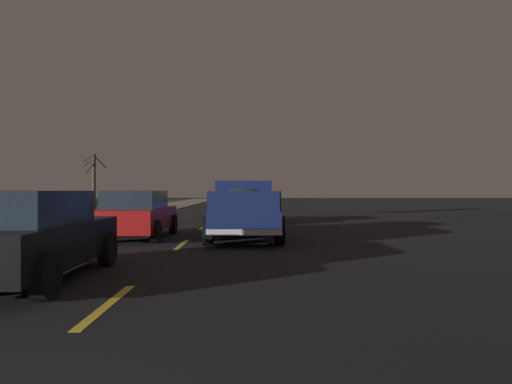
# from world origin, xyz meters

# --- Properties ---
(ground) EXTENTS (144.00, 144.00, 0.00)m
(ground) POSITION_xyz_m (27.00, 0.00, 0.00)
(ground) COLOR black
(sidewalk_shoulder) EXTENTS (108.00, 4.00, 0.12)m
(sidewalk_shoulder) POSITION_xyz_m (27.00, 5.70, 0.06)
(sidewalk_shoulder) COLOR gray
(sidewalk_shoulder) RESTS_ON ground
(grass_verge) EXTENTS (108.00, 6.00, 0.01)m
(grass_verge) POSITION_xyz_m (27.00, 10.70, 0.00)
(grass_verge) COLOR #1E3819
(grass_verge) RESTS_ON ground
(lane_markings) EXTENTS (108.00, 3.54, 0.01)m
(lane_markings) POSITION_xyz_m (28.99, 2.55, 0.00)
(lane_markings) COLOR yellow
(lane_markings) RESTS_ON ground
(pickup_truck) EXTENTS (5.45, 2.33, 1.87)m
(pickup_truck) POSITION_xyz_m (13.44, -1.75, 0.98)
(pickup_truck) COLOR #141E4C
(pickup_truck) RESTS_ON ground
(sedan_black) EXTENTS (4.43, 2.06, 1.54)m
(sedan_black) POSITION_xyz_m (6.56, 1.87, 0.78)
(sedan_black) COLOR black
(sedan_black) RESTS_ON ground
(sedan_blue) EXTENTS (4.43, 2.07, 1.54)m
(sedan_blue) POSITION_xyz_m (20.51, -1.54, 0.78)
(sedan_blue) COLOR navy
(sedan_blue) RESTS_ON ground
(sedan_red) EXTENTS (4.41, 2.04, 1.54)m
(sedan_red) POSITION_xyz_m (13.60, 1.70, 0.78)
(sedan_red) COLOR maroon
(sedan_red) RESTS_ON ground
(bare_tree_far) EXTENTS (2.29, 1.46, 4.70)m
(bare_tree_far) POSITION_xyz_m (37.40, 11.08, 2.52)
(bare_tree_far) COLOR #423323
(bare_tree_far) RESTS_ON ground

